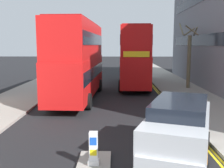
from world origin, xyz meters
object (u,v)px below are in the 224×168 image
taxi_minivan (178,132)px  keep_left_bollard (94,150)px  double_decker_bus_oncoming (134,55)px  pedestrian_far (151,70)px  double_decker_bus_away (78,58)px

taxi_minivan → keep_left_bollard: bearing=-170.8°
keep_left_bollard → double_decker_bus_oncoming: (2.46, 17.53, 2.42)m
double_decker_bus_oncoming → pedestrian_far: size_ratio=6.72×
pedestrian_far → double_decker_bus_oncoming: bearing=-112.3°
double_decker_bus_oncoming → pedestrian_far: 6.68m
keep_left_bollard → double_decker_bus_oncoming: size_ratio=0.10×
double_decker_bus_oncoming → pedestrian_far: bearing=67.7°
taxi_minivan → double_decker_bus_oncoming: bearing=91.3°
keep_left_bollard → taxi_minivan: size_ratio=0.22×
keep_left_bollard → pedestrian_far: size_ratio=0.69×
keep_left_bollard → double_decker_bus_away: (-2.07, 11.23, 2.42)m
taxi_minivan → pedestrian_far: 23.04m
double_decker_bus_oncoming → taxi_minivan: bearing=-88.7°
keep_left_bollard → pedestrian_far: pedestrian_far is taller
keep_left_bollard → taxi_minivan: bearing=9.2°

